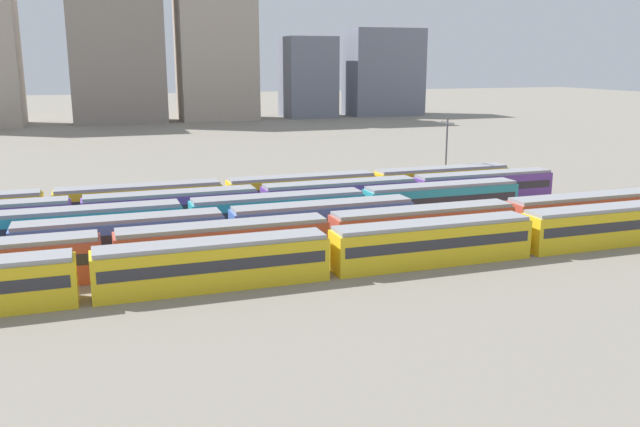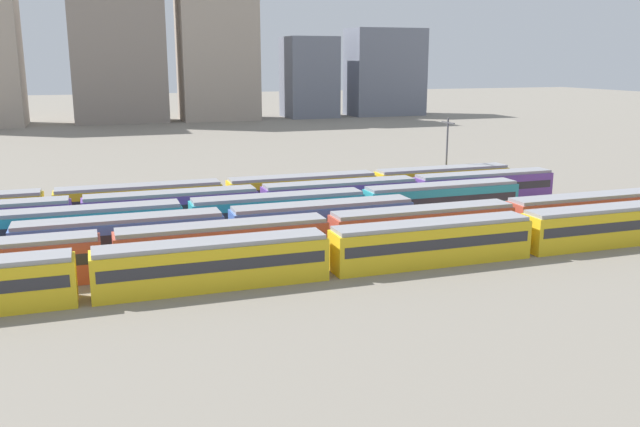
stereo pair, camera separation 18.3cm
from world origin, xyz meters
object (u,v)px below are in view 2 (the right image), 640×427
train_track_4 (260,203)px  train_track_5 (224,195)px  train_track_1 (509,219)px  catenary_pole_1 (447,151)px  train_track_3 (186,219)px  train_track_0 (525,233)px  train_track_2 (121,237)px

train_track_4 → train_track_5: same height
train_track_1 → catenary_pole_1: bearing=75.2°
train_track_3 → train_track_0: bearing=-28.9°
train_track_0 → catenary_pole_1: (8.13, 28.89, 3.50)m
train_track_2 → catenary_pole_1: bearing=23.4°
train_track_4 → train_track_5: bearing=118.9°
train_track_1 → catenary_pole_1: size_ratio=11.58×
train_track_1 → train_track_3: 31.81m
train_track_4 → train_track_5: 5.94m
train_track_5 → catenary_pole_1: 30.81m
train_track_2 → train_track_4: (15.17, 10.40, 0.00)m
catenary_pole_1 → train_track_4: bearing=-163.7°
train_track_2 → train_track_5: same height
train_track_1 → train_track_5: bearing=139.3°
train_track_3 → catenary_pole_1: (36.33, 13.29, 3.50)m
train_track_5 → train_track_4: bearing=-61.1°
catenary_pole_1 → train_track_1: bearing=-104.8°
catenary_pole_1 → train_track_3: bearing=-159.9°
train_track_1 → train_track_3: (-30.06, 10.40, 0.00)m
train_track_1 → train_track_2: same height
train_track_0 → catenary_pole_1: 30.22m
train_track_0 → train_track_1: (1.86, 5.20, 0.00)m
train_track_4 → train_track_1: bearing=-36.2°
train_track_1 → train_track_3: size_ratio=1.51×
train_track_0 → train_track_3: (-28.20, 15.60, 0.00)m
train_track_2 → train_track_3: same height
train_track_4 → catenary_pole_1: size_ratio=7.69×
catenary_pole_1 → train_track_5: bearing=-174.6°
train_track_0 → train_track_4: size_ratio=1.51×
train_track_1 → train_track_5: size_ratio=1.51×
train_track_1 → train_track_4: same height
train_track_0 → train_track_4: 28.49m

